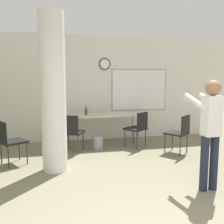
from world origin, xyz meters
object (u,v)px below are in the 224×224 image
at_px(chair_table_right, 138,127).
at_px(person_playing_side, 210,126).
at_px(folding_table, 102,117).
at_px(bottle_on_table, 86,111).
at_px(chair_near_pillar, 10,139).
at_px(chair_mid_room, 180,131).
at_px(chair_table_left, 72,130).

relative_size(chair_table_right, person_playing_side, 0.53).
xyz_separation_m(folding_table, chair_table_right, (0.78, -0.54, -0.19)).
relative_size(bottle_on_table, chair_near_pillar, 0.26).
relative_size(bottle_on_table, chair_table_right, 0.26).
bearing_deg(chair_mid_room, chair_table_left, 166.29).
distance_m(folding_table, person_playing_side, 3.18).
bearing_deg(bottle_on_table, chair_mid_room, -32.57).
distance_m(chair_near_pillar, chair_mid_room, 3.54).
xyz_separation_m(chair_near_pillar, chair_table_right, (2.80, 0.67, 0.00)).
distance_m(folding_table, chair_table_right, 0.96).
height_order(chair_near_pillar, person_playing_side, person_playing_side).
distance_m(bottle_on_table, chair_table_right, 1.35).
height_order(folding_table, chair_near_pillar, chair_near_pillar).
xyz_separation_m(folding_table, bottle_on_table, (-0.41, 0.02, 0.14)).
relative_size(folding_table, bottle_on_table, 8.18).
bearing_deg(person_playing_side, folding_table, 109.75).
height_order(chair_mid_room, chair_table_left, same).
height_order(chair_near_pillar, chair_table_left, same).
relative_size(folding_table, person_playing_side, 1.15).
height_order(folding_table, chair_mid_room, chair_mid_room).
height_order(bottle_on_table, chair_mid_room, bottle_on_table).
xyz_separation_m(folding_table, chair_mid_room, (1.52, -1.22, -0.19)).
bearing_deg(chair_mid_room, bottle_on_table, 147.43).
height_order(bottle_on_table, person_playing_side, person_playing_side).
xyz_separation_m(chair_table_right, person_playing_side, (0.29, -2.45, 0.46)).
height_order(chair_table_left, person_playing_side, person_playing_side).
relative_size(bottle_on_table, person_playing_side, 0.14).
xyz_separation_m(chair_mid_room, person_playing_side, (-0.45, -1.77, 0.46)).
distance_m(chair_mid_room, person_playing_side, 1.88).
bearing_deg(chair_table_left, chair_near_pillar, -155.29).
relative_size(bottle_on_table, chair_table_left, 0.26).
height_order(folding_table, chair_table_left, chair_table_left).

